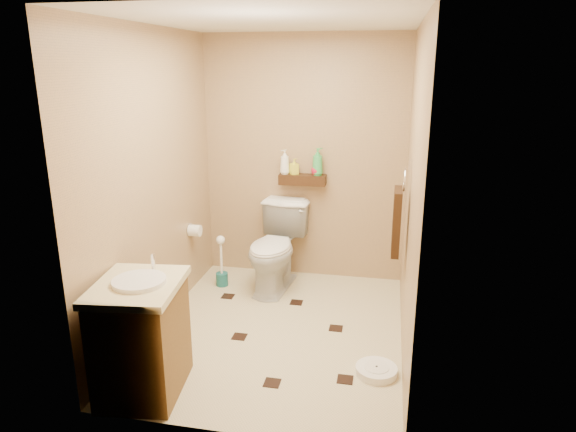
# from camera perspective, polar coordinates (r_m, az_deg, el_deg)

# --- Properties ---
(ground) EXTENTS (2.50, 2.50, 0.00)m
(ground) POSITION_cam_1_polar(r_m,az_deg,el_deg) (4.33, -1.18, -12.61)
(ground) COLOR beige
(ground) RESTS_ON ground
(wall_back) EXTENTS (2.00, 0.04, 2.40)m
(wall_back) POSITION_cam_1_polar(r_m,az_deg,el_deg) (5.09, 1.78, 6.24)
(wall_back) COLOR #A3805D
(wall_back) RESTS_ON ground
(wall_front) EXTENTS (2.00, 0.04, 2.40)m
(wall_front) POSITION_cam_1_polar(r_m,az_deg,el_deg) (2.73, -6.98, -3.02)
(wall_front) COLOR #A3805D
(wall_front) RESTS_ON ground
(wall_left) EXTENTS (0.04, 2.50, 2.40)m
(wall_left) POSITION_cam_1_polar(r_m,az_deg,el_deg) (4.22, -14.69, 3.54)
(wall_left) COLOR #A3805D
(wall_left) RESTS_ON ground
(wall_right) EXTENTS (0.04, 2.50, 2.40)m
(wall_right) POSITION_cam_1_polar(r_m,az_deg,el_deg) (3.81, 13.58, 2.24)
(wall_right) COLOR #A3805D
(wall_right) RESTS_ON ground
(ceiling) EXTENTS (2.00, 2.50, 0.02)m
(ceiling) POSITION_cam_1_polar(r_m,az_deg,el_deg) (3.80, -1.41, 20.91)
(ceiling) COLOR silver
(ceiling) RESTS_ON wall_back
(wall_shelf) EXTENTS (0.46, 0.14, 0.10)m
(wall_shelf) POSITION_cam_1_polar(r_m,az_deg,el_deg) (5.05, 1.62, 4.07)
(wall_shelf) COLOR #3A240F
(wall_shelf) RESTS_ON wall_back
(floor_accents) EXTENTS (1.32, 1.37, 0.01)m
(floor_accents) POSITION_cam_1_polar(r_m,az_deg,el_deg) (4.28, -0.45, -12.93)
(floor_accents) COLOR black
(floor_accents) RESTS_ON ground
(toilet) EXTENTS (0.55, 0.86, 0.83)m
(toilet) POSITION_cam_1_polar(r_m,az_deg,el_deg) (4.94, -1.38, -3.56)
(toilet) COLOR white
(toilet) RESTS_ON ground
(vanity) EXTENTS (0.60, 0.70, 0.90)m
(vanity) POSITION_cam_1_polar(r_m,az_deg,el_deg) (3.57, -15.97, -12.71)
(vanity) COLOR brown
(vanity) RESTS_ON ground
(bathroom_scale) EXTENTS (0.32, 0.32, 0.06)m
(bathroom_scale) POSITION_cam_1_polar(r_m,az_deg,el_deg) (3.84, 9.79, -16.54)
(bathroom_scale) COLOR white
(bathroom_scale) RESTS_ON ground
(toilet_brush) EXTENTS (0.12, 0.12, 0.52)m
(toilet_brush) POSITION_cam_1_polar(r_m,az_deg,el_deg) (5.11, -7.39, -5.77)
(toilet_brush) COLOR #196165
(toilet_brush) RESTS_ON ground
(towel_ring) EXTENTS (0.12, 0.30, 0.76)m
(towel_ring) POSITION_cam_1_polar(r_m,az_deg,el_deg) (4.11, 12.04, -0.29)
(towel_ring) COLOR silver
(towel_ring) RESTS_ON wall_right
(toilet_paper) EXTENTS (0.12, 0.11, 0.12)m
(toilet_paper) POSITION_cam_1_polar(r_m,az_deg,el_deg) (4.93, -10.32, -1.59)
(toilet_paper) COLOR white
(toilet_paper) RESTS_ON wall_left
(bottle_a) EXTENTS (0.13, 0.13, 0.24)m
(bottle_a) POSITION_cam_1_polar(r_m,az_deg,el_deg) (5.05, -0.36, 6.04)
(bottle_a) COLOR white
(bottle_a) RESTS_ON wall_shelf
(bottle_b) EXTENTS (0.10, 0.10, 0.16)m
(bottle_b) POSITION_cam_1_polar(r_m,az_deg,el_deg) (5.04, 0.69, 5.53)
(bottle_b) COLOR yellow
(bottle_b) RESTS_ON wall_shelf
(bottle_c) EXTENTS (0.13, 0.13, 0.13)m
(bottle_c) POSITION_cam_1_polar(r_m,az_deg,el_deg) (5.01, 3.18, 5.30)
(bottle_c) COLOR red
(bottle_c) RESTS_ON wall_shelf
(bottle_d) EXTENTS (0.14, 0.14, 0.27)m
(bottle_d) POSITION_cam_1_polar(r_m,az_deg,el_deg) (4.99, 3.30, 6.05)
(bottle_d) COLOR green
(bottle_d) RESTS_ON wall_shelf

